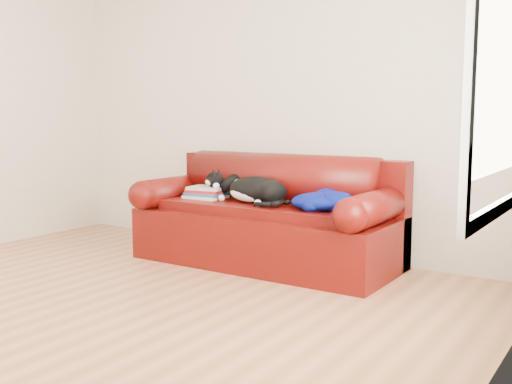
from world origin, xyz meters
TOP-DOWN VIEW (x-y plane):
  - ground at (0.00, 0.00)m, footprint 4.50×4.50m
  - room_shell at (0.12, 0.02)m, footprint 4.52×4.02m
  - sofa_base at (0.24, 1.49)m, footprint 2.10×0.90m
  - sofa_back at (0.24, 1.74)m, footprint 2.10×1.01m
  - book_stack at (-0.31, 1.43)m, footprint 0.33×0.27m
  - cat at (0.19, 1.42)m, footprint 0.70×0.42m
  - blanket at (0.78, 1.41)m, footprint 0.58×0.47m

SIDE VIEW (x-z plane):
  - ground at x=0.00m, z-range 0.00..0.00m
  - sofa_base at x=0.24m, z-range -0.01..0.49m
  - sofa_back at x=0.24m, z-range 0.10..0.98m
  - book_stack at x=-0.31m, z-range 0.50..0.60m
  - blanket at x=0.78m, z-range 0.49..0.64m
  - cat at x=0.19m, z-range 0.47..0.74m
  - room_shell at x=0.12m, z-range 0.36..2.97m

